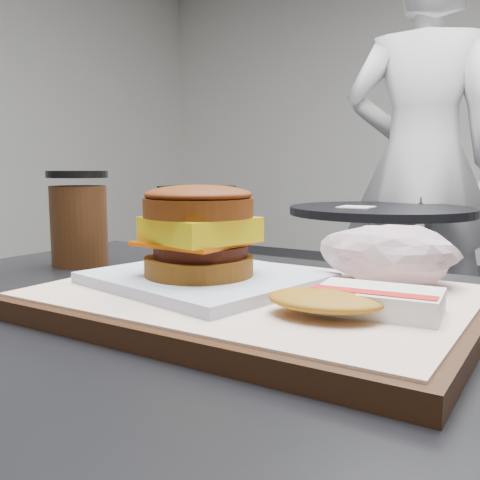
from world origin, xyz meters
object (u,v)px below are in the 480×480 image
object	(u,v)px
breakfast_sandwich	(201,243)
coffee_cup	(79,221)
serving_tray	(254,301)
hash_brown	(355,300)
neighbor_table	(379,258)
patron	(421,162)
crumpled_wrapper	(387,254)

from	to	relation	value
breakfast_sandwich	coffee_cup	world-z (taller)	coffee_cup
serving_tray	hash_brown	xyz separation A→B (m)	(0.10, -0.03, 0.02)
serving_tray	neighbor_table	xyz separation A→B (m)	(-0.40, 1.63, -0.23)
serving_tray	patron	xyz separation A→B (m)	(-0.37, 2.08, 0.14)
hash_brown	coffee_cup	distance (m)	0.43
breakfast_sandwich	coffee_cup	size ratio (longest dim) A/B	1.76
crumpled_wrapper	neighbor_table	world-z (taller)	crumpled_wrapper
crumpled_wrapper	patron	world-z (taller)	patron
crumpled_wrapper	hash_brown	bearing A→B (deg)	-83.86
crumpled_wrapper	coffee_cup	size ratio (longest dim) A/B	1.01
serving_tray	patron	bearing A→B (deg)	100.06
coffee_cup	breakfast_sandwich	bearing A→B (deg)	-18.12
patron	breakfast_sandwich	bearing A→B (deg)	85.16
serving_tray	coffee_cup	xyz separation A→B (m)	(-0.31, 0.08, 0.05)
breakfast_sandwich	coffee_cup	xyz separation A→B (m)	(-0.26, 0.09, -0.00)
serving_tray	coffee_cup	world-z (taller)	coffee_cup
patron	neighbor_table	bearing A→B (deg)	72.61
serving_tray	patron	size ratio (longest dim) A/B	0.21
breakfast_sandwich	neighbor_table	size ratio (longest dim) A/B	0.29
coffee_cup	neighbor_table	xyz separation A→B (m)	(-0.08, 1.55, -0.28)
serving_tray	crumpled_wrapper	size ratio (longest dim) A/B	3.03
serving_tray	breakfast_sandwich	bearing A→B (deg)	-170.65
breakfast_sandwich	patron	world-z (taller)	patron
crumpled_wrapper	coffee_cup	xyz separation A→B (m)	(-0.41, -0.01, 0.01)
breakfast_sandwich	patron	xyz separation A→B (m)	(-0.32, 2.08, 0.09)
serving_tray	breakfast_sandwich	world-z (taller)	breakfast_sandwich
serving_tray	breakfast_sandwich	size ratio (longest dim) A/B	1.74
hash_brown	serving_tray	bearing A→B (deg)	164.35
coffee_cup	neighbor_table	world-z (taller)	coffee_cup
crumpled_wrapper	neighbor_table	distance (m)	1.63
crumpled_wrapper	breakfast_sandwich	bearing A→B (deg)	-145.21
hash_brown	neighbor_table	size ratio (longest dim) A/B	0.17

